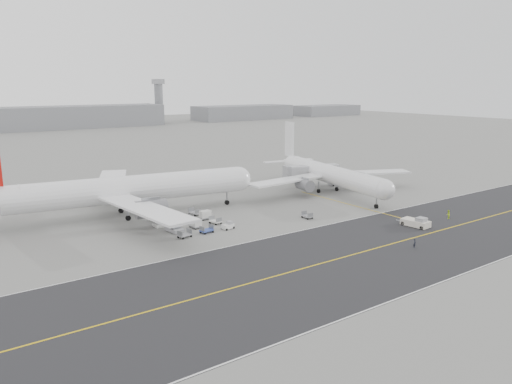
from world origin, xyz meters
TOP-DOWN VIEW (x-y plane):
  - ground at (0.00, 0.00)m, footprint 700.00×700.00m
  - taxiway at (5.02, -17.98)m, footprint 220.00×59.00m
  - horizon_buildings at (30.00, 260.00)m, footprint 520.00×28.00m
  - control_tower at (100.00, 265.00)m, footprint 7.00×7.00m
  - airliner_a at (-17.39, 27.95)m, footprint 59.71×58.67m
  - airliner_b at (35.52, 20.69)m, footprint 48.19×49.11m
  - pushback_tug at (27.20, -13.50)m, footprint 3.23×7.36m
  - jet_bridge at (36.43, 28.09)m, footprint 16.94×7.34m
  - gse_cluster at (-9.17, 13.89)m, footprint 19.26×22.66m
  - stray_dolly at (13.54, 4.01)m, footprint 1.57×2.43m
  - ground_crew_a at (15.87, -21.75)m, footprint 0.70×0.57m
  - ground_crew_b at (37.76, -13.66)m, footprint 1.12×1.02m

SIDE VIEW (x-z plane):
  - ground at x=0.00m, z-range 0.00..0.00m
  - horizon_buildings at x=30.00m, z-range -14.00..14.00m
  - gse_cluster at x=-9.17m, z-range -0.97..0.97m
  - stray_dolly at x=13.54m, z-range -0.73..0.73m
  - taxiway at x=5.02m, z-range -0.01..0.03m
  - ground_crew_a at x=15.87m, z-range 0.00..1.65m
  - pushback_tug at x=27.20m, z-range -0.19..1.89m
  - ground_crew_b at x=37.76m, z-range 0.00..1.89m
  - jet_bridge at x=36.43m, z-range 1.25..7.59m
  - airliner_b at x=35.52m, z-range -3.61..13.45m
  - airliner_a at x=-17.39m, z-range -4.39..16.30m
  - control_tower at x=100.00m, z-range 0.63..31.88m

